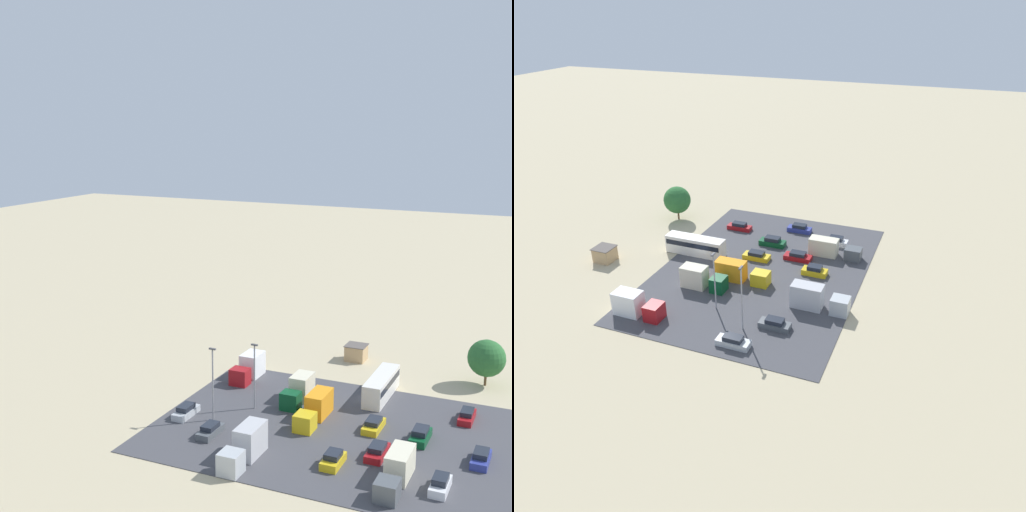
% 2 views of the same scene
% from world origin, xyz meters
% --- Properties ---
extents(ground_plane, '(400.00, 400.00, 0.00)m').
position_xyz_m(ground_plane, '(0.00, 0.00, 0.00)').
color(ground_plane, tan).
extents(parking_lot_surface, '(44.84, 32.15, 0.08)m').
position_xyz_m(parking_lot_surface, '(0.00, 11.23, 0.04)').
color(parking_lot_surface, '#424247').
rests_on(parking_lot_surface, ground).
extents(shed_building, '(3.27, 3.27, 2.52)m').
position_xyz_m(shed_building, '(6.16, -15.12, 1.27)').
color(shed_building, tan).
rests_on(shed_building, ground).
extents(bus, '(2.55, 10.57, 3.15)m').
position_xyz_m(bus, '(-1.50, -1.85, 1.78)').
color(bus, silver).
rests_on(bus, ground).
extents(parked_car_0, '(1.76, 4.51, 1.50)m').
position_xyz_m(parked_car_0, '(19.62, 15.03, 0.71)').
color(parked_car_0, '#ADB2B7').
rests_on(parked_car_0, ground).
extents(parked_car_1, '(1.93, 4.70, 1.42)m').
position_xyz_m(parked_car_1, '(-5.78, 15.45, 0.67)').
color(parked_car_1, maroon).
rests_on(parked_car_1, ground).
extents(parked_car_2, '(1.72, 4.64, 1.44)m').
position_xyz_m(parked_car_2, '(-13.47, 1.11, 0.68)').
color(parked_car_2, maroon).
rests_on(parked_car_2, ground).
extents(parked_car_3, '(1.84, 4.51, 1.51)m').
position_xyz_m(parked_car_3, '(-16.69, 12.19, 0.71)').
color(parked_car_3, navy).
rests_on(parked_car_3, ground).
extents(parked_car_4, '(1.93, 4.69, 1.63)m').
position_xyz_m(parked_car_4, '(-9.36, 9.46, 0.76)').
color(parked_car_4, '#0C4723').
rests_on(parked_car_4, ground).
extents(parked_car_5, '(1.94, 4.60, 1.42)m').
position_xyz_m(parked_car_5, '(-3.45, 8.77, 0.67)').
color(parked_car_5, gold).
rests_on(parked_car_5, ground).
extents(parked_car_6, '(1.77, 4.35, 1.46)m').
position_xyz_m(parked_car_6, '(14.07, 18.67, 0.69)').
color(parked_car_6, '#4C5156').
rests_on(parked_car_6, ground).
extents(parked_car_7, '(1.75, 4.23, 1.63)m').
position_xyz_m(parked_car_7, '(-13.71, 20.10, 0.76)').
color(parked_car_7, silver).
rests_on(parked_car_7, ground).
extents(parked_car_8, '(1.91, 4.05, 1.59)m').
position_xyz_m(parked_car_8, '(-1.90, 19.57, 0.74)').
color(parked_car_8, gold).
rests_on(parked_car_8, ground).
extents(parked_truck_0, '(2.39, 8.47, 3.60)m').
position_xyz_m(parked_truck_0, '(7.50, 22.56, 1.73)').
color(parked_truck_0, '#ADB2B7').
rests_on(parked_truck_0, ground).
extents(parked_truck_1, '(2.44, 7.15, 3.38)m').
position_xyz_m(parked_truck_1, '(8.20, 4.38, 1.63)').
color(parked_truck_1, '#0C4723').
rests_on(parked_truck_1, ground).
extents(parked_truck_2, '(2.60, 7.25, 3.44)m').
position_xyz_m(parked_truck_2, '(18.12, -0.70, 1.66)').
color(parked_truck_2, maroon).
rests_on(parked_truck_2, ground).
extents(parked_truck_3, '(2.36, 9.07, 3.01)m').
position_xyz_m(parked_truck_3, '(-9.19, 20.46, 1.46)').
color(parked_truck_3, '#4C5156').
rests_on(parked_truck_3, ground).
extents(parked_truck_4, '(2.34, 8.83, 3.13)m').
position_xyz_m(parked_truck_4, '(4.16, 8.96, 1.51)').
color(parked_truck_4, gold).
rests_on(parked_truck_4, ground).
extents(tree_near_shed, '(5.36, 5.36, 6.77)m').
position_xyz_m(tree_near_shed, '(-13.91, -12.57, 4.09)').
color(tree_near_shed, brown).
rests_on(tree_near_shed, ground).
extents(light_pole_lot_centre, '(0.90, 0.28, 8.89)m').
position_xyz_m(light_pole_lot_centre, '(12.64, 9.09, 4.96)').
color(light_pole_lot_centre, gray).
rests_on(light_pole_lot_centre, ground).
extents(light_pole_lot_edge, '(0.90, 0.28, 9.58)m').
position_xyz_m(light_pole_lot_edge, '(15.82, 14.67, 5.31)').
color(light_pole_lot_edge, gray).
rests_on(light_pole_lot_edge, ground).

